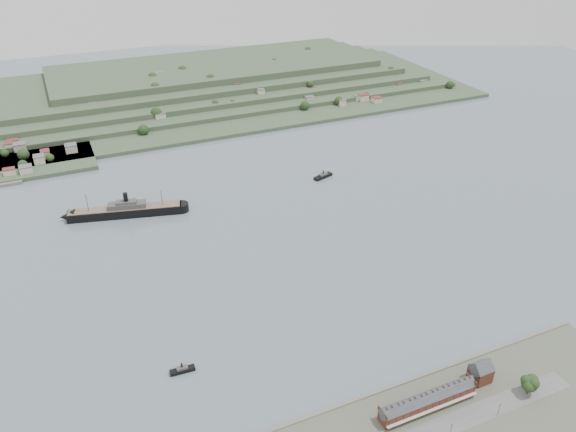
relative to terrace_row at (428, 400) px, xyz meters
name	(u,v)px	position (x,y,z in m)	size (l,w,h in m)	color
ground	(305,245)	(10.00, 168.02, -6.84)	(1400.00, 1400.00, 0.00)	slate
near_shore	(466,429)	(10.00, -18.73, -5.83)	(220.00, 80.00, 2.60)	#4C5142
terrace_row	(428,400)	(0.00, 0.00, 0.00)	(55.60, 9.80, 11.07)	#4F241C
gabled_building	(481,371)	(37.50, 4.02, 1.34)	(10.40, 10.18, 14.09)	#4F241C
far_peninsula	(197,87)	(37.91, 561.12, 5.04)	(760.00, 309.00, 30.00)	#385035
steamship	(122,211)	(-109.32, 270.93, -2.20)	(103.21, 35.34, 25.11)	black
tugboat	(182,370)	(-109.02, 77.69, -5.29)	(14.33, 4.61, 6.36)	black
ferry_east	(323,176)	(76.80, 268.30, -5.03)	(20.82, 11.54, 7.53)	black
fig_tree	(531,384)	(54.75, -14.29, 2.45)	(10.70, 9.27, 11.95)	#453220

